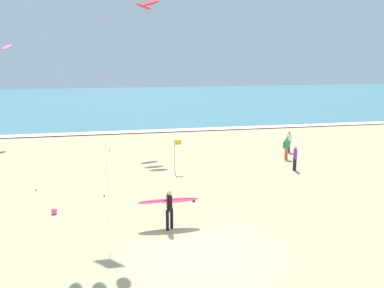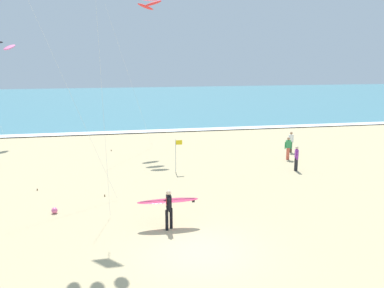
{
  "view_description": "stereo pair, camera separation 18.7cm",
  "coord_description": "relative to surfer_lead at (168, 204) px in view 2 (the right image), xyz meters",
  "views": [
    {
      "loc": [
        -3.16,
        -13.27,
        6.98
      ],
      "look_at": [
        0.51,
        4.08,
        3.16
      ],
      "focal_mm": 37.4,
      "sensor_mm": 36.0,
      "label": 1
    },
    {
      "loc": [
        -2.97,
        -13.31,
        6.98
      ],
      "look_at": [
        0.51,
        4.08,
        3.16
      ],
      "focal_mm": 37.4,
      "sensor_mm": 36.0,
      "label": 2
    }
  ],
  "objects": [
    {
      "name": "shoreline_foam",
      "position": [
        0.85,
        22.45,
        -0.97
      ],
      "size": [
        160.0,
        1.48,
        0.01
      ],
      "primitive_type": "cube",
      "color": "white",
      "rests_on": "ocean_water"
    },
    {
      "name": "lifeguard_flag",
      "position": [
        1.66,
        8.13,
        0.21
      ],
      "size": [
        0.44,
        0.05,
        2.1
      ],
      "color": "silver",
      "rests_on": "ground"
    },
    {
      "name": "bystander_purple_top",
      "position": [
        9.11,
        7.0,
        -0.24
      ],
      "size": [
        0.25,
        0.49,
        1.59
      ],
      "color": "black",
      "rests_on": "ground"
    },
    {
      "name": "bystander_green_top",
      "position": [
        9.83,
        9.78,
        -0.24
      ],
      "size": [
        0.49,
        0.24,
        1.59
      ],
      "color": "#D8593F",
      "rests_on": "ground"
    },
    {
      "name": "ocean_water",
      "position": [
        0.85,
        52.15,
        -1.01
      ],
      "size": [
        160.0,
        60.0,
        0.08
      ],
      "primitive_type": "cube",
      "color": "teal",
      "rests_on": "ground"
    },
    {
      "name": "ground_plane",
      "position": [
        0.85,
        -2.3,
        -1.05
      ],
      "size": [
        160.0,
        160.0,
        0.0
      ],
      "primitive_type": "plane",
      "color": "tan"
    },
    {
      "name": "kite_arc_rose_mid",
      "position": [
        0.88,
        15.52,
        9.88
      ],
      "size": [
        4.13,
        2.75,
        11.32
      ],
      "color": "red",
      "rests_on": "ground"
    },
    {
      "name": "beach_ball",
      "position": [
        -4.92,
        2.57,
        -0.91
      ],
      "size": [
        0.28,
        0.28,
        0.28
      ],
      "primitive_type": "sphere",
      "color": "pink",
      "rests_on": "ground"
    },
    {
      "name": "bystander_white_top",
      "position": [
        10.95,
        11.74,
        -0.24
      ],
      "size": [
        0.48,
        0.27,
        1.59
      ],
      "color": "#4C3D2D",
      "rests_on": "ground"
    },
    {
      "name": "surfer_lead",
      "position": [
        0.0,
        0.0,
        0.0
      ],
      "size": [
        2.61,
        0.96,
        1.71
      ],
      "color": "black",
      "rests_on": "ground"
    }
  ]
}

